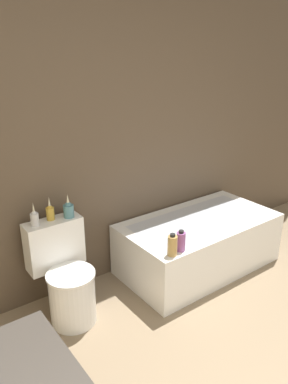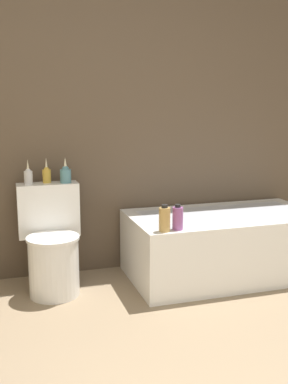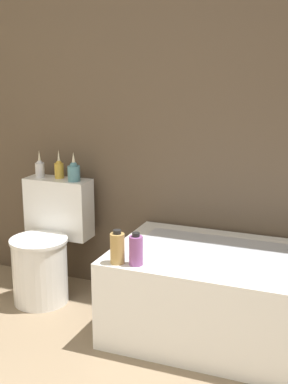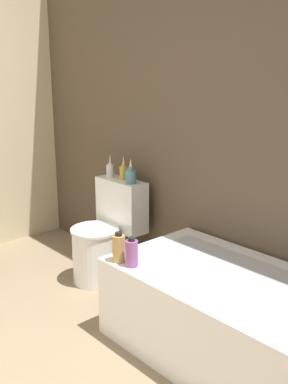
{
  "view_description": "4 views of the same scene",
  "coord_description": "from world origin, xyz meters",
  "px_view_note": "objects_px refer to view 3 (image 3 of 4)",
  "views": [
    {
      "loc": [
        -1.39,
        -0.19,
        1.94
      ],
      "look_at": [
        0.1,
        1.83,
        0.97
      ],
      "focal_mm": 35.0,
      "sensor_mm": 36.0,
      "label": 1
    },
    {
      "loc": [
        -0.72,
        -0.99,
        1.28
      ],
      "look_at": [
        0.15,
        1.82,
        0.72
      ],
      "focal_mm": 42.0,
      "sensor_mm": 36.0,
      "label": 2
    },
    {
      "loc": [
        1.31,
        -0.66,
        1.52
      ],
      "look_at": [
        0.33,
        1.81,
        0.83
      ],
      "focal_mm": 50.0,
      "sensor_mm": 36.0,
      "label": 3
    },
    {
      "loc": [
        2.09,
        0.19,
        1.55
      ],
      "look_at": [
        0.36,
        1.74,
        0.91
      ],
      "focal_mm": 42.0,
      "sensor_mm": 36.0,
      "label": 4
    }
  ],
  "objects_px": {
    "toilet": "(47,247)",
    "vase_bronze": "(74,171)",
    "vase_gold": "(40,168)",
    "shampoo_bottle_short": "(136,250)",
    "bathtub": "(246,299)",
    "shampoo_bottle_tall": "(117,248)",
    "vase_silver": "(59,169)"
  },
  "relations": [
    {
      "from": "toilet",
      "to": "shampoo_bottle_tall",
      "type": "relative_size",
      "value": 4.19
    },
    {
      "from": "toilet",
      "to": "bathtub",
      "type": "bearing_deg",
      "value": -4.29
    },
    {
      "from": "shampoo_bottle_tall",
      "to": "shampoo_bottle_short",
      "type": "xyz_separation_m",
      "value": [
        0.1,
        0.01,
        -0.0
      ]
    },
    {
      "from": "vase_bronze",
      "to": "shampoo_bottle_short",
      "type": "xyz_separation_m",
      "value": [
        0.65,
        -0.55,
        -0.24
      ]
    },
    {
      "from": "bathtub",
      "to": "shampoo_bottle_tall",
      "type": "distance_m",
      "value": 0.76
    },
    {
      "from": "toilet",
      "to": "vase_silver",
      "type": "bearing_deg",
      "value": 90.0
    },
    {
      "from": "bathtub",
      "to": "toilet",
      "type": "height_order",
      "value": "toilet"
    },
    {
      "from": "toilet",
      "to": "vase_gold",
      "type": "xyz_separation_m",
      "value": [
        -0.13,
        0.16,
        0.47
      ]
    },
    {
      "from": "vase_silver",
      "to": "vase_gold",
      "type": "bearing_deg",
      "value": -169.37
    },
    {
      "from": "bathtub",
      "to": "vase_silver",
      "type": "distance_m",
      "value": 1.43
    },
    {
      "from": "vase_silver",
      "to": "shampoo_bottle_tall",
      "type": "xyz_separation_m",
      "value": [
        0.68,
        -0.6,
        -0.24
      ]
    },
    {
      "from": "toilet",
      "to": "vase_bronze",
      "type": "bearing_deg",
      "value": 48.14
    },
    {
      "from": "vase_gold",
      "to": "shampoo_bottle_tall",
      "type": "height_order",
      "value": "vase_gold"
    },
    {
      "from": "toilet",
      "to": "vase_gold",
      "type": "bearing_deg",
      "value": 128.96
    },
    {
      "from": "vase_gold",
      "to": "shampoo_bottle_short",
      "type": "height_order",
      "value": "vase_gold"
    },
    {
      "from": "toilet",
      "to": "vase_gold",
      "type": "distance_m",
      "value": 0.51
    },
    {
      "from": "toilet",
      "to": "vase_silver",
      "type": "height_order",
      "value": "vase_silver"
    },
    {
      "from": "shampoo_bottle_short",
      "to": "toilet",
      "type": "bearing_deg",
      "value": 152.6
    },
    {
      "from": "vase_bronze",
      "to": "shampoo_bottle_short",
      "type": "relative_size",
      "value": 1.09
    },
    {
      "from": "vase_gold",
      "to": "bathtub",
      "type": "bearing_deg",
      "value": -10.27
    },
    {
      "from": "bathtub",
      "to": "vase_bronze",
      "type": "bearing_deg",
      "value": 168.23
    },
    {
      "from": "shampoo_bottle_tall",
      "to": "shampoo_bottle_short",
      "type": "height_order",
      "value": "shampoo_bottle_tall"
    },
    {
      "from": "shampoo_bottle_short",
      "to": "vase_silver",
      "type": "bearing_deg",
      "value": 142.95
    },
    {
      "from": "vase_silver",
      "to": "shampoo_bottle_tall",
      "type": "relative_size",
      "value": 1.04
    },
    {
      "from": "bathtub",
      "to": "vase_silver",
      "type": "bearing_deg",
      "value": 167.68
    },
    {
      "from": "vase_bronze",
      "to": "shampoo_bottle_tall",
      "type": "relative_size",
      "value": 1.05
    },
    {
      "from": "bathtub",
      "to": "vase_gold",
      "type": "height_order",
      "value": "vase_gold"
    },
    {
      "from": "vase_gold",
      "to": "shampoo_bottle_short",
      "type": "relative_size",
      "value": 1.04
    },
    {
      "from": "toilet",
      "to": "shampoo_bottle_short",
      "type": "relative_size",
      "value": 4.34
    },
    {
      "from": "vase_gold",
      "to": "shampoo_bottle_tall",
      "type": "xyz_separation_m",
      "value": [
        0.81,
        -0.58,
        -0.24
      ]
    },
    {
      "from": "shampoo_bottle_short",
      "to": "shampoo_bottle_tall",
      "type": "bearing_deg",
      "value": -172.23
    },
    {
      "from": "vase_gold",
      "to": "vase_silver",
      "type": "xyz_separation_m",
      "value": [
        0.13,
        0.02,
        0.0
      ]
    }
  ]
}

